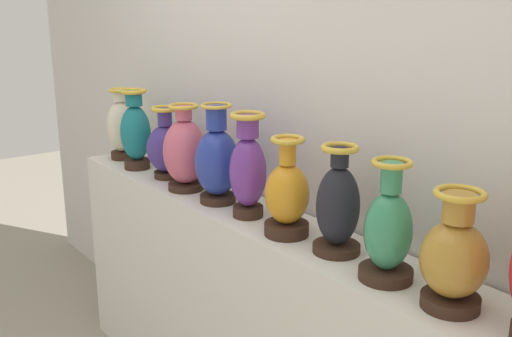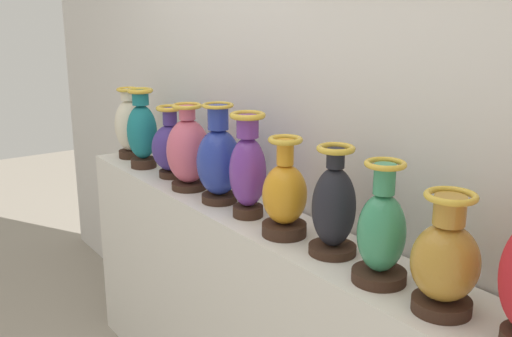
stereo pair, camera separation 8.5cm
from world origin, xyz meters
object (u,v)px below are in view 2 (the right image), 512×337
object	(u,v)px
vase_teal	(142,131)
vase_ochre	(445,261)
vase_amber	(285,196)
vase_cobalt	(219,160)
vase_indigo	(171,146)
vase_ivory	(130,126)
vase_rose	(188,151)
vase_jade	(381,234)
vase_violet	(248,169)
vase_onyx	(334,208)

from	to	relation	value
vase_teal	vase_ochre	world-z (taller)	vase_teal
vase_teal	vase_amber	bearing A→B (deg)	0.51
vase_teal	vase_cobalt	bearing A→B (deg)	1.76
vase_indigo	vase_ivory	bearing A→B (deg)	-179.68
vase_indigo	vase_ochre	distance (m)	1.54
vase_rose	vase_cobalt	distance (m)	0.23
vase_cobalt	vase_jade	bearing A→B (deg)	-0.58
vase_cobalt	vase_teal	bearing A→B (deg)	-178.24
vase_cobalt	vase_ochre	bearing A→B (deg)	-0.31
vase_jade	vase_ochre	distance (m)	0.22
vase_teal	vase_cobalt	size ratio (longest dim) A/B	0.97
vase_amber	vase_jade	xyz separation A→B (m)	(0.44, 0.00, 0.00)
vase_cobalt	vase_violet	world-z (taller)	vase_cobalt
vase_indigo	vase_jade	world-z (taller)	vase_jade
vase_indigo	vase_jade	distance (m)	1.32
vase_teal	vase_rose	distance (m)	0.44
vase_violet	vase_ochre	distance (m)	0.89
vase_onyx	vase_jade	bearing A→B (deg)	-6.82
vase_ochre	vase_amber	bearing A→B (deg)	-179.59
vase_cobalt	vase_onyx	world-z (taller)	vase_cobalt
vase_rose	vase_onyx	world-z (taller)	vase_rose
vase_ivory	vase_amber	distance (m)	1.33
vase_onyx	vase_ochre	world-z (taller)	vase_onyx
vase_indigo	vase_rose	xyz separation A→B (m)	(0.21, -0.03, 0.02)
vase_indigo	vase_ochre	bearing A→B (deg)	-0.72
vase_indigo	vase_ochre	xyz separation A→B (m)	(1.54, -0.02, -0.00)
vase_cobalt	vase_amber	size ratio (longest dim) A/B	1.15
vase_teal	vase_indigo	bearing A→B (deg)	8.32
vase_ochre	vase_onyx	bearing A→B (deg)	176.88
vase_amber	vase_onyx	distance (m)	0.22
vase_indigo	vase_amber	bearing A→B (deg)	-1.56
vase_indigo	vase_jade	xyz separation A→B (m)	(1.32, -0.02, 0.00)
vase_cobalt	vase_amber	bearing A→B (deg)	-1.38
vase_violet	vase_jade	distance (m)	0.68
vase_onyx	vase_ochre	xyz separation A→B (m)	(0.45, -0.02, -0.01)
vase_ivory	vase_jade	world-z (taller)	vase_ivory
vase_cobalt	vase_indigo	bearing A→B (deg)	178.25
vase_violet	vase_onyx	distance (m)	0.45
vase_indigo	vase_cobalt	distance (m)	0.44
vase_cobalt	vase_onyx	xyz separation A→B (m)	(0.66, 0.02, -0.02)
vase_rose	vase_onyx	size ratio (longest dim) A/B	1.04
vase_ochre	vase_teal	bearing A→B (deg)	-179.53
vase_ivory	vase_violet	bearing A→B (deg)	-0.76
vase_cobalt	vase_jade	size ratio (longest dim) A/B	1.12
vase_ivory	vase_ochre	xyz separation A→B (m)	(1.99, -0.02, -0.03)
vase_amber	vase_onyx	size ratio (longest dim) A/B	0.98
vase_jade	vase_onyx	bearing A→B (deg)	173.18
vase_cobalt	vase_violet	distance (m)	0.21
vase_onyx	vase_jade	world-z (taller)	vase_jade
vase_ivory	vase_cobalt	xyz separation A→B (m)	(0.89, -0.01, 0.00)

